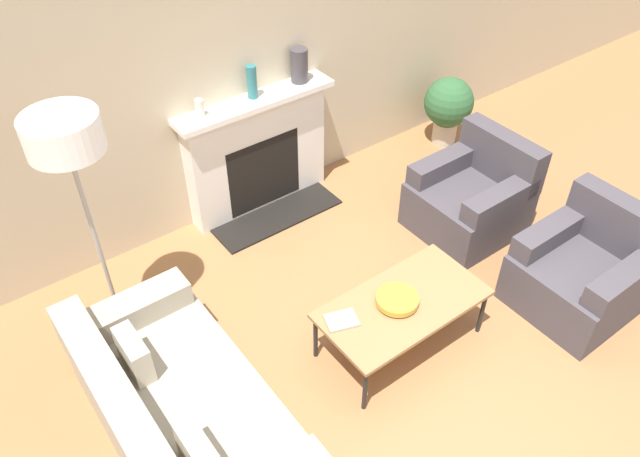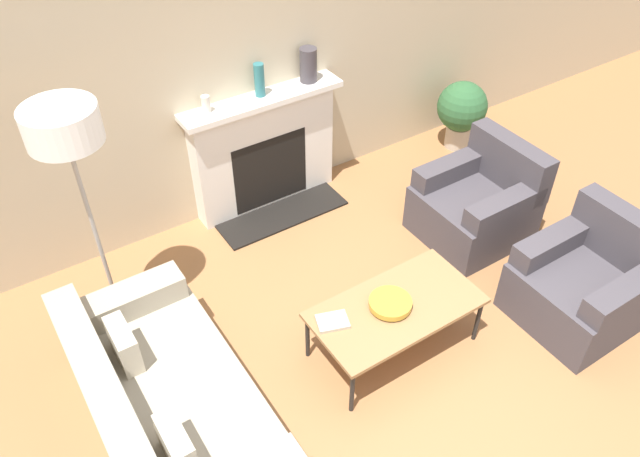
% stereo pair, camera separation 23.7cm
% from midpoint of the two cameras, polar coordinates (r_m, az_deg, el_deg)
% --- Properties ---
extents(ground_plane, '(18.00, 18.00, 0.00)m').
position_cam_midpoint_polar(ground_plane, '(4.54, 8.07, -13.50)').
color(ground_plane, '#99663D').
extents(wall_back, '(18.00, 0.06, 2.90)m').
position_cam_midpoint_polar(wall_back, '(5.22, -10.15, 15.07)').
color(wall_back, '#BCAD8E').
rests_on(wall_back, ground_plane).
extents(fireplace, '(1.46, 0.59, 1.10)m').
position_cam_midpoint_polar(fireplace, '(5.62, -6.88, 6.68)').
color(fireplace, silver).
rests_on(fireplace, ground_plane).
extents(couch, '(0.91, 1.84, 0.75)m').
position_cam_midpoint_polar(couch, '(4.10, -14.06, -16.58)').
color(couch, '#9E937F').
rests_on(couch, ground_plane).
extents(armchair_near, '(0.86, 0.81, 0.85)m').
position_cam_midpoint_polar(armchair_near, '(5.12, 21.76, -3.68)').
color(armchair_near, '#423D42').
rests_on(armchair_near, ground_plane).
extents(armchair_far, '(0.86, 0.81, 0.85)m').
position_cam_midpoint_polar(armchair_far, '(5.58, 12.56, 2.76)').
color(armchair_far, '#423D42').
rests_on(armchair_far, ground_plane).
extents(coffee_table, '(1.20, 0.63, 0.44)m').
position_cam_midpoint_polar(coffee_table, '(4.41, 6.04, -7.04)').
color(coffee_table, olive).
rests_on(coffee_table, ground_plane).
extents(bowl, '(0.30, 0.30, 0.06)m').
position_cam_midpoint_polar(bowl, '(4.35, 5.52, -6.53)').
color(bowl, '#BC8E2D').
rests_on(bowl, coffee_table).
extents(book, '(0.25, 0.22, 0.02)m').
position_cam_midpoint_polar(book, '(4.24, 0.37, -8.46)').
color(book, '#B2A893').
rests_on(book, coffee_table).
extents(floor_lamp, '(0.46, 0.46, 1.83)m').
position_cam_midpoint_polar(floor_lamp, '(4.06, -23.67, 6.66)').
color(floor_lamp, gray).
rests_on(floor_lamp, ground_plane).
extents(mantel_vase_left, '(0.07, 0.07, 0.14)m').
position_cam_midpoint_polar(mantel_vase_left, '(5.12, -12.28, 10.71)').
color(mantel_vase_left, beige).
rests_on(mantel_vase_left, fireplace).
extents(mantel_vase_center_left, '(0.09, 0.09, 0.28)m').
position_cam_midpoint_polar(mantel_vase_center_left, '(5.27, -7.57, 13.13)').
color(mantel_vase_center_left, '#28666B').
rests_on(mantel_vase_center_left, fireplace).
extents(mantel_vase_center_right, '(0.15, 0.15, 0.30)m').
position_cam_midpoint_polar(mantel_vase_center_right, '(5.49, -3.19, 14.65)').
color(mantel_vase_center_right, '#3D383D').
rests_on(mantel_vase_center_right, fireplace).
extents(potted_plant, '(0.51, 0.51, 0.72)m').
position_cam_midpoint_polar(potted_plant, '(6.65, 10.64, 11.00)').
color(potted_plant, '#B2A899').
rests_on(potted_plant, ground_plane).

